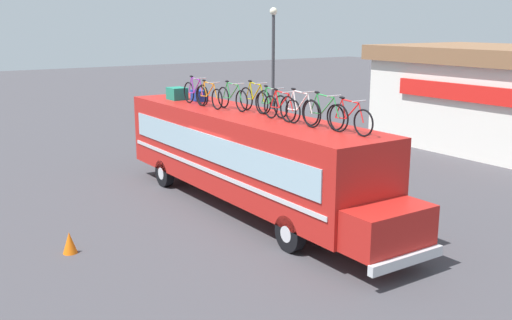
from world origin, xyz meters
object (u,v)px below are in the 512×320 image
rooftop_bicycle_3 (232,98)px  street_lamp (273,65)px  bus (246,153)px  rooftop_bicycle_2 (209,96)px  luggage_bag_3 (199,96)px  luggage_bag_2 (177,94)px  rooftop_bicycle_7 (300,110)px  luggage_bag_1 (175,93)px  traffic_cone (70,243)px  rooftop_bicycle_1 (196,93)px  rooftop_bicycle_6 (281,108)px  rooftop_bicycle_8 (324,114)px  rooftop_bicycle_4 (255,99)px  rooftop_bicycle_9 (349,119)px  rooftop_bicycle_5 (271,104)px

rooftop_bicycle_3 → street_lamp: bearing=136.0°
bus → rooftop_bicycle_2: 2.35m
luggage_bag_3 → rooftop_bicycle_2: size_ratio=0.37×
luggage_bag_2 → rooftop_bicycle_7: 6.59m
luggage_bag_1 → traffic_cone: size_ratio=1.06×
rooftop_bicycle_7 → luggage_bag_1: bearing=-179.5°
bus → luggage_bag_1: 5.02m
rooftop_bicycle_1 → street_lamp: bearing=125.2°
rooftop_bicycle_2 → traffic_cone: (2.34, -5.34, -3.04)m
luggage_bag_2 → rooftop_bicycle_6: 5.78m
rooftop_bicycle_8 → luggage_bag_2: bearing=-176.3°
luggage_bag_3 → rooftop_bicycle_6: bearing=-1.5°
luggage_bag_3 → rooftop_bicycle_8: size_ratio=0.35×
rooftop_bicycle_4 → rooftop_bicycle_6: size_ratio=1.00×
bus → rooftop_bicycle_7: (2.47, 0.09, 1.62)m
luggage_bag_2 → rooftop_bicycle_6: (5.77, 0.32, 0.16)m
luggage_bag_3 → street_lamp: (-3.75, 5.82, 0.61)m
luggage_bag_2 → luggage_bag_3: bearing=29.1°
traffic_cone → rooftop_bicycle_1: bearing=121.1°
bus → traffic_cone: (0.64, -5.65, -1.45)m
bus → rooftop_bicycle_6: rooftop_bicycle_6 is taller
luggage_bag_2 → rooftop_bicycle_9: (8.23, 0.56, 0.16)m
bus → rooftop_bicycle_7: bearing=2.0°
luggage_bag_2 → traffic_cone: bearing=-48.8°
rooftop_bicycle_2 → rooftop_bicycle_8: rooftop_bicycle_8 is taller
luggage_bag_1 → rooftop_bicycle_3: rooftop_bicycle_3 is taller
luggage_bag_2 → luggage_bag_3: 0.92m
rooftop_bicycle_1 → traffic_cone: bearing=-58.9°
rooftop_bicycle_1 → rooftop_bicycle_7: 5.07m
bus → rooftop_bicycle_6: 2.30m
bus → rooftop_bicycle_4: bearing=105.6°
rooftop_bicycle_6 → street_lamp: bearing=145.7°
rooftop_bicycle_1 → rooftop_bicycle_7: rooftop_bicycle_7 is taller
luggage_bag_3 → rooftop_bicycle_3: rooftop_bicycle_3 is taller
rooftop_bicycle_2 → rooftop_bicycle_8: (4.98, 0.56, 0.02)m
rooftop_bicycle_3 → rooftop_bicycle_8: 4.17m
traffic_cone → rooftop_bicycle_5: bearing=88.3°
luggage_bag_1 → traffic_cone: 8.38m
luggage_bag_1 → street_lamp: 6.44m
rooftop_bicycle_8 → traffic_cone: 7.15m
rooftop_bicycle_7 → street_lamp: size_ratio=0.28×
rooftop_bicycle_5 → luggage_bag_1: bearing=-177.0°
rooftop_bicycle_8 → traffic_cone: (-2.64, -5.89, -3.06)m
luggage_bag_2 → rooftop_bicycle_4: size_ratio=0.39×
luggage_bag_1 → rooftop_bicycle_9: rooftop_bicycle_9 is taller
rooftop_bicycle_1 → rooftop_bicycle_5: 3.46m
rooftop_bicycle_1 → luggage_bag_1: bearing=171.5°
rooftop_bicycle_5 → rooftop_bicycle_7: 1.66m
luggage_bag_1 → luggage_bag_3: luggage_bag_3 is taller
rooftop_bicycle_1 → rooftop_bicycle_3: (1.70, 0.37, -0.02)m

